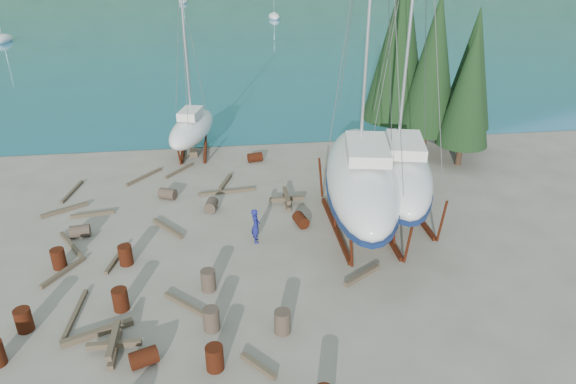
{
  "coord_description": "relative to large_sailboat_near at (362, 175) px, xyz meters",
  "views": [
    {
      "loc": [
        -0.22,
        -17.72,
        12.3
      ],
      "look_at": [
        2.49,
        3.0,
        2.18
      ],
      "focal_mm": 32.0,
      "sensor_mm": 36.0,
      "label": 1
    }
  ],
  "objects": [
    {
      "name": "ground",
      "position": [
        -5.9,
        -3.03,
        -2.8
      ],
      "size": [
        600.0,
        600.0,
        0.0
      ],
      "primitive_type": "plane",
      "color": "#666050",
      "rests_on": "ground"
    },
    {
      "name": "cypress_near_right",
      "position": [
        6.6,
        8.97,
        2.99
      ],
      "size": [
        3.6,
        3.6,
        10.0
      ],
      "color": "black",
      "rests_on": "ground"
    },
    {
      "name": "cypress_mid_right",
      "position": [
        8.1,
        6.97,
        2.12
      ],
      "size": [
        3.06,
        3.06,
        8.5
      ],
      "color": "black",
      "rests_on": "ground"
    },
    {
      "name": "cypress_back_left",
      "position": [
        5.1,
        10.97,
        3.86
      ],
      "size": [
        4.14,
        4.14,
        11.5
      ],
      "color": "black",
      "rests_on": "ground"
    },
    {
      "name": "cypress_far_right",
      "position": [
        9.6,
        9.97,
        2.41
      ],
      "size": [
        3.24,
        3.24,
        9.0
      ],
      "color": "black",
      "rests_on": "ground"
    },
    {
      "name": "moored_boat_left",
      "position": [
        -35.9,
        56.97,
        -2.41
      ],
      "size": [
        2.0,
        5.0,
        6.05
      ],
      "color": "silver",
      "rests_on": "ground"
    },
    {
      "name": "moored_boat_mid",
      "position": [
        4.1,
        76.97,
        -2.41
      ],
      "size": [
        2.0,
        5.0,
        6.05
      ],
      "color": "silver",
      "rests_on": "ground"
    },
    {
      "name": "moored_boat_far",
      "position": [
        -13.9,
        106.97,
        -2.41
      ],
      "size": [
        2.0,
        5.0,
        6.05
      ],
      "color": "silver",
      "rests_on": "ground"
    },
    {
      "name": "large_sailboat_near",
      "position": [
        0.0,
        0.0,
        0.0
      ],
      "size": [
        5.2,
        11.43,
        17.37
      ],
      "rotation": [
        0.0,
        0.0,
        -0.19
      ],
      "color": "silver",
      "rests_on": "ground"
    },
    {
      "name": "large_sailboat_far",
      "position": [
        2.18,
        1.14,
        -0.24
      ],
      "size": [
        5.09,
        10.28,
        15.65
      ],
      "rotation": [
        0.0,
        0.0,
        -0.23
      ],
      "color": "silver",
      "rests_on": "ground"
    },
    {
      "name": "small_sailboat_shore",
      "position": [
        -8.15,
        10.95,
        -1.05
      ],
      "size": [
        3.7,
        6.91,
        10.57
      ],
      "rotation": [
        0.0,
        0.0,
        -0.26
      ],
      "color": "silver",
      "rests_on": "ground"
    },
    {
      "name": "worker",
      "position": [
        -4.95,
        -0.52,
        -1.97
      ],
      "size": [
        0.4,
        0.61,
        1.65
      ],
      "primitive_type": "imported",
      "rotation": [
        0.0,
        0.0,
        1.58
      ],
      "color": "navy",
      "rests_on": "ground"
    },
    {
      "name": "drum_3",
      "position": [
        -6.83,
        -8.18,
        -2.36
      ],
      "size": [
        0.58,
        0.58,
        0.88
      ],
      "primitive_type": "cylinder",
      "color": "#52230E",
      "rests_on": "ground"
    },
    {
      "name": "drum_4",
      "position": [
        -4.3,
        9.06,
        -2.51
      ],
      "size": [
        0.98,
        0.75,
        0.58
      ],
      "primitive_type": "cylinder",
      "rotation": [
        1.57,
        0.0,
        1.78
      ],
      "color": "#52230E",
      "rests_on": "ground"
    },
    {
      "name": "drum_5",
      "position": [
        -7.07,
        -3.92,
        -2.36
      ],
      "size": [
        0.58,
        0.58,
        0.88
      ],
      "primitive_type": "cylinder",
      "color": "#2D2823",
      "rests_on": "ground"
    },
    {
      "name": "drum_6",
      "position": [
        -2.69,
        0.69,
        -2.51
      ],
      "size": [
        0.76,
        0.99,
        0.58
      ],
      "primitive_type": "cylinder",
      "rotation": [
        1.57,
        0.0,
        0.23
      ],
      "color": "#52230E",
      "rests_on": "ground"
    },
    {
      "name": "drum_8",
      "position": [
        -13.3,
        -1.56,
        -2.36
      ],
      "size": [
        0.58,
        0.58,
        0.88
      ],
      "primitive_type": "cylinder",
      "color": "#52230E",
      "rests_on": "ground"
    },
    {
      "name": "drum_9",
      "position": [
        -9.31,
        4.48,
        -2.51
      ],
      "size": [
        1.04,
        0.89,
        0.58
      ],
      "primitive_type": "cylinder",
      "rotation": [
        1.57,
        0.0,
        1.15
      ],
      "color": "#2D2823",
      "rests_on": "ground"
    },
    {
      "name": "drum_10",
      "position": [
        -10.29,
        -4.72,
        -2.36
      ],
      "size": [
        0.58,
        0.58,
        0.88
      ],
      "primitive_type": "cylinder",
      "color": "#52230E",
      "rests_on": "ground"
    },
    {
      "name": "drum_11",
      "position": [
        -6.99,
        2.83,
        -2.51
      ],
      "size": [
        0.74,
        0.97,
        0.58
      ],
      "primitive_type": "cylinder",
      "rotation": [
        1.57,
        0.0,
        2.95
      ],
      "color": "#2D2823",
      "rests_on": "ground"
    },
    {
      "name": "drum_12",
      "position": [
        -9.1,
        -7.71,
        -2.51
      ],
      "size": [
        1.03,
        0.86,
        0.58
      ],
      "primitive_type": "cylinder",
      "rotation": [
        1.57,
        0.0,
        1.94
      ],
      "color": "#52230E",
      "rests_on": "ground"
    },
    {
      "name": "drum_13",
      "position": [
        -13.46,
        -5.47,
        -2.36
      ],
      "size": [
        0.58,
        0.58,
        0.88
      ],
      "primitive_type": "cylinder",
      "color": "#52230E",
      "rests_on": "ground"
    },
    {
      "name": "drum_14",
      "position": [
        -10.56,
        -1.64,
        -2.36
      ],
      "size": [
        0.58,
        0.58,
        0.88
      ],
      "primitive_type": "cylinder",
      "color": "#52230E",
      "rests_on": "ground"
    },
    {
      "name": "drum_15",
      "position": [
        -13.03,
        0.97,
        -2.51
      ],
      "size": [
        0.95,
        0.69,
        0.58
      ],
      "primitive_type": "cylinder",
      "rotation": [
        1.57,
        0.0,
        1.7
      ],
      "color": "#2D2823",
      "rests_on": "ground"
    },
    {
      "name": "drum_16",
      "position": [
        -6.94,
        -6.28,
        -2.36
      ],
      "size": [
        0.58,
        0.58,
        0.88
      ],
      "primitive_type": "cylinder",
      "color": "#2D2823",
      "rests_on": "ground"
    },
    {
      "name": "drum_17",
      "position": [
        -4.49,
        -6.74,
        -2.36
      ],
      "size": [
        0.58,
        0.58,
        0.88
      ],
      "primitive_type": "cylinder",
      "color": "#2D2823",
      "rests_on": "ground"
    },
    {
      "name": "timber_0",
      "position": [
        -8.92,
        8.05,
        -2.73
      ],
      "size": [
        1.56,
        1.96,
        0.14
      ],
      "primitive_type": "cube",
      "rotation": [
        0.0,
        0.0,
        2.48
      ],
      "color": "brown",
      "rests_on": "ground"
    },
    {
      "name": "timber_1",
      "position": [
        -0.86,
        -3.91,
        -2.7
      ],
      "size": [
        1.76,
        1.27,
        0.19
      ],
      "primitive_type": "cube",
      "rotation": [
        0.0,
        0.0,
        2.16
      ],
      "color": "brown",
      "rests_on": "ground"
    },
    {
      "name": "timber_2",
      "position": [
        -14.41,
        3.66,
        -2.71
      ],
      "size": [
        2.1,
        1.39,
        0.19
      ],
      "primitive_type": "cube",
      "rotation": [
        0.0,
        0.0,
        2.12
      ],
      "color": "brown",
      "rests_on": "ground"
    },
    {
      "name": "timber_3",
      "position": [
        -11.92,
        -4.88,
        -2.72
      ],
      "size": [
        0.31,
        2.81,
        0.15
      ],
      "primitive_type": "cube",
      "rotation": [
        0.0,
        0.0,
        3.08
      ],
      "color": "brown",
      "rests_on": "ground"
    },
    {
      "name": "timber_4",
      "position": [
        -12.92,
        3.03,
        -2.71
      ],
      "size": [
        2.08,
        0.5,
        0.17
      ],
      "primitive_type": "cube",
      "rotation": [
        0.0,
        0.0,
        1.73
      ],
      "color": "brown",
      "rests_on": "ground"
    },
    {
      "name": "timber_5",
      "position": [
        -7.89,
        -4.91,
        -2.72
      ],
      "size": [
        1.78,
        1.74,
        0.16
      ],
      "primitive_type": "cube",
      "rotation": [
        0.0,
        0.0,
        0.8
      ],
      "color": "brown",
      "rests_on": "ground"
    },
    {
      "name": "timber_6",
      "position": [
        -6.22,
        5.98,
        -2.7
      ],
      "size": [
        0.82,
        2.04,
        0.19
      ],
      "primitive_type": "cube",
      "rotation": [
        0.0,
        0.0,
        2.83
      ],
      "color": "brown",
      "rests_on": "ground"
    },
    {
      "name": "timber_7",
      "position": [
        -5.46,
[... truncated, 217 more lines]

